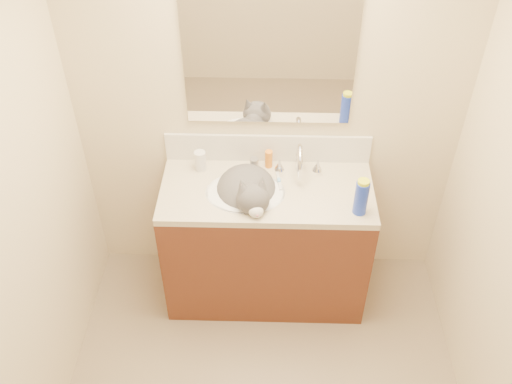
# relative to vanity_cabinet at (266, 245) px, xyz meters

# --- Properties ---
(room_shell) EXTENTS (2.24, 2.54, 2.52)m
(room_shell) POSITION_rel_vanity_cabinet_xyz_m (0.00, -0.97, 1.08)
(room_shell) COLOR beige
(room_shell) RESTS_ON ground
(vanity_cabinet) EXTENTS (1.20, 0.55, 0.82)m
(vanity_cabinet) POSITION_rel_vanity_cabinet_xyz_m (0.00, 0.00, 0.00)
(vanity_cabinet) COLOR #542716
(vanity_cabinet) RESTS_ON ground
(counter_slab) EXTENTS (1.20, 0.55, 0.04)m
(counter_slab) POSITION_rel_vanity_cabinet_xyz_m (0.00, 0.00, 0.43)
(counter_slab) COLOR beige
(counter_slab) RESTS_ON vanity_cabinet
(basin) EXTENTS (0.45, 0.36, 0.14)m
(basin) POSITION_rel_vanity_cabinet_xyz_m (-0.12, -0.03, 0.38)
(basin) COLOR white
(basin) RESTS_ON vanity_cabinet
(faucet) EXTENTS (0.28, 0.20, 0.21)m
(faucet) POSITION_rel_vanity_cabinet_xyz_m (0.18, 0.14, 0.54)
(faucet) COLOR silver
(faucet) RESTS_ON counter_slab
(cat) EXTENTS (0.46, 0.51, 0.35)m
(cat) POSITION_rel_vanity_cabinet_xyz_m (-0.11, -0.02, 0.44)
(cat) COLOR #4D4B4D
(cat) RESTS_ON basin
(backsplash) EXTENTS (1.20, 0.02, 0.18)m
(backsplash) POSITION_rel_vanity_cabinet_xyz_m (0.00, 0.26, 0.54)
(backsplash) COLOR silver
(backsplash) RESTS_ON counter_slab
(mirror) EXTENTS (0.90, 0.02, 0.80)m
(mirror) POSITION_rel_vanity_cabinet_xyz_m (0.00, 0.26, 1.13)
(mirror) COLOR white
(mirror) RESTS_ON room_shell
(pill_bottle) EXTENTS (0.08, 0.08, 0.12)m
(pill_bottle) POSITION_rel_vanity_cabinet_xyz_m (-0.39, 0.17, 0.51)
(pill_bottle) COLOR silver
(pill_bottle) RESTS_ON counter_slab
(pill_label) EXTENTS (0.07, 0.07, 0.04)m
(pill_label) POSITION_rel_vanity_cabinet_xyz_m (-0.39, 0.17, 0.49)
(pill_label) COLOR red
(pill_label) RESTS_ON pill_bottle
(silver_jar) EXTENTS (0.07, 0.07, 0.06)m
(silver_jar) POSITION_rel_vanity_cabinet_xyz_m (-0.08, 0.20, 0.48)
(silver_jar) COLOR #B7B7BC
(silver_jar) RESTS_ON counter_slab
(amber_bottle) EXTENTS (0.06, 0.06, 0.11)m
(amber_bottle) POSITION_rel_vanity_cabinet_xyz_m (0.01, 0.21, 0.50)
(amber_bottle) COLOR orange
(amber_bottle) RESTS_ON counter_slab
(toothbrush) EXTENTS (0.04, 0.16, 0.01)m
(toothbrush) POSITION_rel_vanity_cabinet_xyz_m (0.07, 0.07, 0.46)
(toothbrush) COLOR silver
(toothbrush) RESTS_ON counter_slab
(toothbrush_head) EXTENTS (0.02, 0.03, 0.02)m
(toothbrush_head) POSITION_rel_vanity_cabinet_xyz_m (0.07, 0.07, 0.46)
(toothbrush_head) COLOR #6FAEEC
(toothbrush_head) RESTS_ON counter_slab
(spray_can) EXTENTS (0.08, 0.08, 0.20)m
(spray_can) POSITION_rel_vanity_cabinet_xyz_m (0.50, -0.17, 0.55)
(spray_can) COLOR #1C37C7
(spray_can) RESTS_ON counter_slab
(spray_cap) EXTENTS (0.07, 0.07, 0.04)m
(spray_cap) POSITION_rel_vanity_cabinet_xyz_m (0.50, -0.17, 0.65)
(spray_cap) COLOR yellow
(spray_cap) RESTS_ON spray_can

